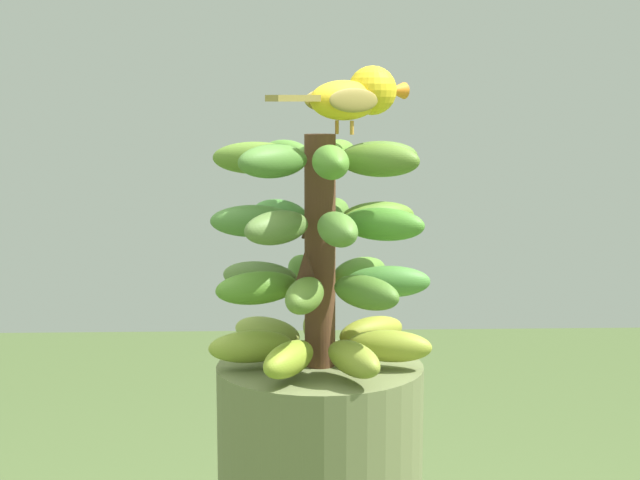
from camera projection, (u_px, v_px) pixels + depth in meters
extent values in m
cylinder|color=brown|center=(320.00, 252.00, 1.28)|extent=(0.04, 0.04, 0.31)
ellipsoid|color=olive|center=(354.00, 359.00, 1.21)|extent=(0.09, 0.12, 0.04)
ellipsoid|color=#99A635|center=(389.00, 346.00, 1.27)|extent=(0.12, 0.07, 0.04)
ellipsoid|color=#969C2E|center=(371.00, 332.00, 1.35)|extent=(0.11, 0.10, 0.04)
ellipsoid|color=olive|center=(319.00, 326.00, 1.39)|extent=(0.04, 0.11, 0.04)
ellipsoid|color=#8FA141|center=(267.00, 332.00, 1.35)|extent=(0.11, 0.10, 0.04)
ellipsoid|color=#8CA136|center=(251.00, 347.00, 1.27)|extent=(0.12, 0.06, 0.04)
ellipsoid|color=#8EA52D|center=(289.00, 359.00, 1.21)|extent=(0.09, 0.12, 0.04)
ellipsoid|color=#4F7A2D|center=(366.00, 292.00, 1.21)|extent=(0.10, 0.12, 0.04)
ellipsoid|color=#4D8B39|center=(388.00, 282.00, 1.28)|extent=(0.11, 0.04, 0.04)
ellipsoid|color=#5A8B31|center=(360.00, 273.00, 1.35)|extent=(0.10, 0.11, 0.04)
ellipsoid|color=#51842A|center=(305.00, 271.00, 1.37)|extent=(0.06, 0.12, 0.04)
ellipsoid|color=#5C7B3B|center=(260.00, 277.00, 1.32)|extent=(0.12, 0.09, 0.04)
ellipsoid|color=#578C2B|center=(257.00, 288.00, 1.24)|extent=(0.12, 0.09, 0.04)
ellipsoid|color=olive|center=(305.00, 295.00, 1.19)|extent=(0.07, 0.12, 0.04)
ellipsoid|color=#4D8E2F|center=(383.00, 224.00, 1.23)|extent=(0.12, 0.09, 0.04)
ellipsoid|color=#5C8429|center=(378.00, 217.00, 1.31)|extent=(0.12, 0.09, 0.04)
ellipsoid|color=#578631|center=(333.00, 213.00, 1.36)|extent=(0.07, 0.12, 0.04)
ellipsoid|color=#4C8E3B|center=(279.00, 215.00, 1.34)|extent=(0.10, 0.11, 0.04)
ellipsoid|color=#4F8238|center=(253.00, 221.00, 1.27)|extent=(0.11, 0.04, 0.04)
ellipsoid|color=#5D7D3B|center=(277.00, 228.00, 1.20)|extent=(0.10, 0.11, 0.04)
ellipsoid|color=#5A8A37|center=(337.00, 229.00, 1.19)|extent=(0.06, 0.12, 0.04)
ellipsoid|color=#528A2D|center=(330.00, 162.00, 1.18)|extent=(0.05, 0.12, 0.04)
ellipsoid|color=#567A29|center=(378.00, 160.00, 1.22)|extent=(0.12, 0.10, 0.04)
ellipsoid|color=#557B2E|center=(379.00, 157.00, 1.29)|extent=(0.12, 0.08, 0.04)
ellipsoid|color=#588E2B|center=(338.00, 155.00, 1.34)|extent=(0.08, 0.12, 0.04)
ellipsoid|color=#4F852F|center=(285.00, 155.00, 1.33)|extent=(0.10, 0.12, 0.04)
ellipsoid|color=#5A8029|center=(255.00, 158.00, 1.26)|extent=(0.12, 0.05, 0.04)
ellipsoid|color=#4E7F33|center=(273.00, 161.00, 1.20)|extent=(0.11, 0.11, 0.04)
cone|color=#4C2D1E|center=(314.00, 216.00, 1.32)|extent=(0.04, 0.04, 0.06)
cone|color=#4C2D1E|center=(306.00, 271.00, 1.23)|extent=(0.04, 0.04, 0.06)
cylinder|color=#C68933|center=(352.00, 128.00, 1.23)|extent=(0.01, 0.00, 0.02)
cylinder|color=#C68933|center=(337.00, 127.00, 1.26)|extent=(0.00, 0.01, 0.02)
ellipsoid|color=yellow|center=(344.00, 100.00, 1.24)|extent=(0.11, 0.10, 0.05)
ellipsoid|color=olive|center=(354.00, 100.00, 1.22)|extent=(0.07, 0.05, 0.03)
ellipsoid|color=olive|center=(329.00, 100.00, 1.26)|extent=(0.07, 0.05, 0.03)
cube|color=olive|center=(293.00, 98.00, 1.19)|extent=(0.07, 0.06, 0.01)
sphere|color=yellow|center=(372.00, 90.00, 1.27)|extent=(0.06, 0.06, 0.06)
sphere|color=black|center=(365.00, 87.00, 1.29)|extent=(0.01, 0.01, 0.01)
cone|color=orange|center=(395.00, 91.00, 1.29)|extent=(0.04, 0.04, 0.02)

